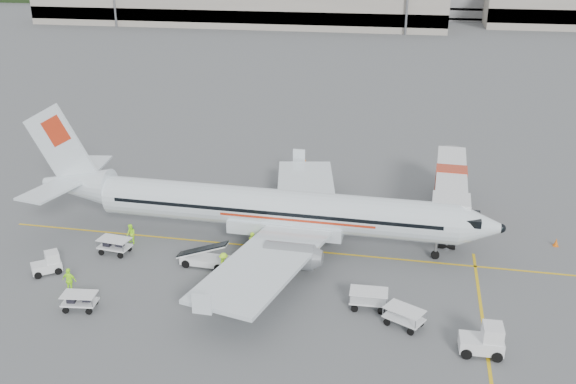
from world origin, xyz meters
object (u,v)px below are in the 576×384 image
(jet_bridge, at_px, (449,193))
(tug_aft, at_px, (46,263))
(aircraft, at_px, (275,184))
(tug_mid, at_px, (252,284))
(belt_loader, at_px, (205,250))
(tug_fore, at_px, (482,339))

(jet_bridge, bearing_deg, tug_aft, -148.75)
(aircraft, distance_m, tug_mid, 8.91)
(aircraft, distance_m, belt_loader, 7.10)
(belt_loader, height_order, tug_aft, belt_loader)
(tug_mid, bearing_deg, tug_fore, -29.03)
(jet_bridge, xyz_separation_m, tug_mid, (-12.77, -15.59, -1.30))
(aircraft, relative_size, tug_mid, 15.82)
(belt_loader, distance_m, tug_aft, 10.96)
(belt_loader, xyz_separation_m, tug_mid, (4.31, -3.42, -0.36))
(jet_bridge, distance_m, tug_aft, 31.59)
(aircraft, height_order, tug_fore, aircraft)
(aircraft, bearing_deg, tug_mid, -87.45)
(jet_bridge, distance_m, tug_mid, 20.20)
(belt_loader, height_order, tug_mid, belt_loader)
(jet_bridge, height_order, tug_mid, jet_bridge)
(tug_aft, bearing_deg, jet_bridge, -9.64)
(aircraft, relative_size, tug_fore, 14.74)
(tug_mid, xyz_separation_m, tug_aft, (-14.75, 0.13, -0.10))
(tug_fore, xyz_separation_m, tug_mid, (-14.11, 3.37, -0.06))
(aircraft, distance_m, jet_bridge, 15.32)
(belt_loader, relative_size, tug_aft, 2.29)
(tug_fore, relative_size, tug_aft, 1.22)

